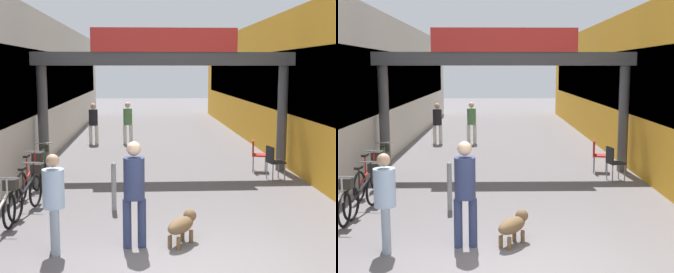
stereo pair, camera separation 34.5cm
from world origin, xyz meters
The scene contains 14 objects.
storefront_left centered at (-5.09, 11.00, 2.29)m, with size 3.00×26.00×4.57m.
storefront_right centered at (5.09, 11.00, 2.29)m, with size 3.00×26.00×4.57m.
arcade_sign_gateway centered at (0.00, 6.87, 2.82)m, with size 7.40×0.47×3.98m.
pedestrian_with_dog centered at (-0.73, 1.23, 1.01)m, with size 0.39×0.38×1.75m.
pedestrian_companion centered at (-1.98, 1.07, 0.90)m, with size 0.41×0.41×1.59m.
pedestrian_carrying_crate centered at (-1.18, 11.85, 0.92)m, with size 0.38×0.35×1.62m.
pedestrian_elderly_walking centered at (-2.50, 11.84, 0.90)m, with size 0.40×0.39×1.58m.
dog_on_leash centered at (0.06, 1.34, 0.34)m, with size 0.64×0.73×0.54m.
bicycle_black_second centered at (-2.92, 3.23, 0.44)m, with size 0.46×1.68×0.98m.
bicycle_red_third centered at (-3.18, 4.57, 0.44)m, with size 0.46×1.69×0.98m.
bicycle_green_farthest centered at (-3.15, 5.83, 0.44)m, with size 0.47×1.68×0.98m.
bollard_post_metal centered at (-1.19, 3.25, 0.51)m, with size 0.10×0.10×1.01m.
cafe_chair_black_nearer centered at (2.80, 5.73, 0.54)m, with size 0.47×0.47×0.89m.
cafe_chair_red_farther centered at (2.62, 6.79, 0.54)m, with size 0.49×0.49×0.89m.
Camera 2 is at (-0.23, -6.10, 2.89)m, focal length 50.00 mm.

